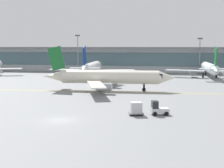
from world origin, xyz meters
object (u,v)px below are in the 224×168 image
Objects in this scene: gate_airplane_1 at (92,67)px; apron_light_mast_2 at (200,54)px; taxiing_regional_jet at (108,77)px; gate_airplane_2 at (209,68)px; cargo_dolly_lead at (136,108)px; baggage_tug at (158,109)px; apron_light_mast_1 at (78,52)px.

gate_airplane_1 is 2.38× the size of apron_light_mast_2.
apron_light_mast_2 is (23.06, 50.15, 4.09)m from taxiing_regional_jet.
gate_airplane_2 is (37.38, 5.00, -0.06)m from gate_airplane_1.
cargo_dolly_lead is (21.45, -57.10, -1.98)m from gate_airplane_1.
gate_airplane_1 is 1.01× the size of taxiing_regional_jet.
apron_light_mast_2 is (10.55, 74.51, 6.21)m from baggage_tug.
baggage_tug is 3.28m from cargo_dolly_lead.
apron_light_mast_1 reaches higher than taxiing_regional_jet.
gate_airplane_1 is 34.08m from taxiing_regional_jet.
gate_airplane_2 is 0.99× the size of taxiing_regional_jet.
gate_airplane_1 reaches higher than gate_airplane_2.
taxiing_regional_jet is at bearing -163.97° from gate_airplane_1.
taxiing_regional_jet is 26.99m from cargo_dolly_lead.
taxiing_regional_jet is 10.54× the size of baggage_tug.
gate_airplane_1 is at bearing -152.52° from apron_light_mast_2.
apron_light_mast_1 is at bearing 25.42° from gate_airplane_1.
apron_light_mast_1 reaches higher than cargo_dolly_lead.
apron_light_mast_1 reaches higher than baggage_tug.
apron_light_mast_2 reaches higher than baggage_tug.
gate_airplane_2 is 64.14m from cargo_dolly_lead.
cargo_dolly_lead is 0.19× the size of apron_light_mast_2.
gate_airplane_1 is at bearing 94.86° from gate_airplane_2.
gate_airplane_1 is at bearing 98.08° from baggage_tug.
baggage_tug is (-12.78, -61.23, -2.08)m from gate_airplane_2.
apron_light_mast_1 is (-21.87, 48.67, 4.75)m from taxiing_regional_jet.
apron_light_mast_1 is 44.96m from apron_light_mast_2.
gate_airplane_2 is at bearing -80.49° from apron_light_mast_2.
taxiing_regional_jet is 53.57m from apron_light_mast_1.
gate_airplane_1 reaches higher than baggage_tug.
cargo_dolly_lead is at bearing -67.10° from apron_light_mast_1.
apron_light_mast_2 is at bearing 6.75° from gate_airplane_2.
taxiing_regional_jet is at bearing -114.69° from apron_light_mast_2.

